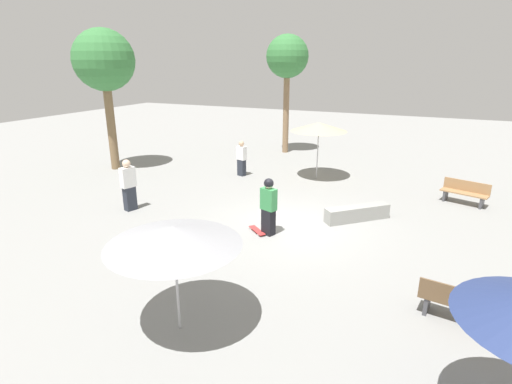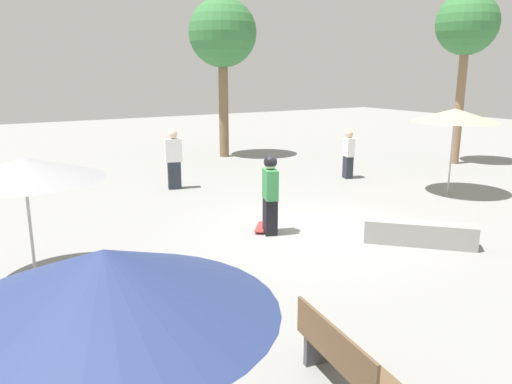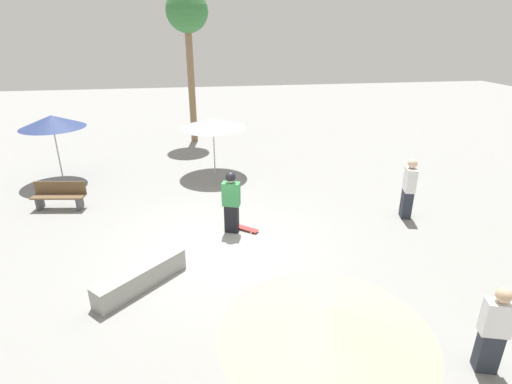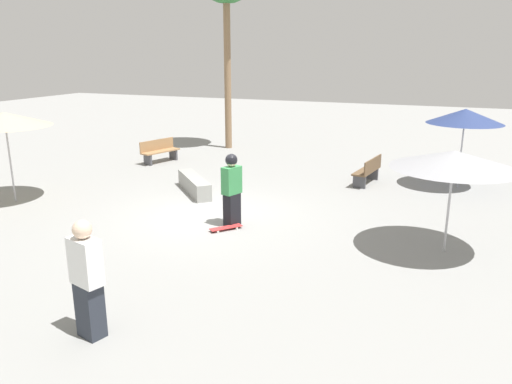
{
  "view_description": "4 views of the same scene",
  "coord_description": "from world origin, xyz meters",
  "views": [
    {
      "loc": [
        3.92,
        -11.07,
        5.02
      ],
      "look_at": [
        -0.84,
        -0.66,
        1.25
      ],
      "focal_mm": 28.0,
      "sensor_mm": 36.0,
      "label": 1
    },
    {
      "loc": [
        8.48,
        -6.58,
        3.51
      ],
      "look_at": [
        -0.76,
        -0.91,
        0.89
      ],
      "focal_mm": 35.0,
      "sensor_mm": 36.0,
      "label": 2
    },
    {
      "loc": [
        0.54,
        9.12,
        5.32
      ],
      "look_at": [
        -0.97,
        -0.27,
        1.36
      ],
      "focal_mm": 28.0,
      "sensor_mm": 36.0,
      "label": 3
    },
    {
      "loc": [
        -10.83,
        -5.59,
        4.1
      ],
      "look_at": [
        -0.23,
        -1.35,
        0.86
      ],
      "focal_mm": 35.0,
      "sensor_mm": 36.0,
      "label": 4
    }
  ],
  "objects": [
    {
      "name": "shade_umbrella_tan",
      "position": [
        -0.79,
        5.78,
        2.31
      ],
      "size": [
        2.45,
        2.45,
        2.5
      ],
      "color": "#B7B7BC",
      "rests_on": "ground_plane"
    },
    {
      "name": "shade_umbrella_grey",
      "position": [
        -0.22,
        -5.64,
        1.99
      ],
      "size": [
        2.54,
        2.54,
        2.17
      ],
      "color": "#B7B7BC",
      "rests_on": "ground_plane"
    },
    {
      "name": "skateboard",
      "position": [
        -0.75,
        -0.79,
        0.06
      ],
      "size": [
        0.75,
        0.66,
        0.07
      ],
      "rotation": [
        0.0,
        0.0,
        2.45
      ],
      "color": "red",
      "rests_on": "ground_plane"
    },
    {
      "name": "bystander_far",
      "position": [
        -5.62,
        -0.87,
        0.91
      ],
      "size": [
        0.41,
        0.56,
        1.82
      ],
      "rotation": [
        0.0,
        0.0,
        4.42
      ],
      "color": "#282D38",
      "rests_on": "ground_plane"
    },
    {
      "name": "skater_main",
      "position": [
        -0.37,
        -0.78,
        0.95
      ],
      "size": [
        0.53,
        0.4,
        1.77
      ],
      "rotation": [
        0.0,
        0.0,
        2.81
      ],
      "color": "black",
      "rests_on": "ground_plane"
    },
    {
      "name": "bench_near",
      "position": [
        4.79,
        -3.18,
        0.43
      ],
      "size": [
        1.65,
        0.68,
        0.85
      ],
      "rotation": [
        0.0,
        0.0,
        6.13
      ],
      "color": "#47474C",
      "rests_on": "ground_plane"
    },
    {
      "name": "shade_umbrella_navy",
      "position": [
        5.46,
        -5.86,
        2.2
      ],
      "size": [
        2.25,
        2.25,
        2.42
      ],
      "color": "#B7B7BC",
      "rests_on": "ground_plane"
    },
    {
      "name": "palm_tree_far_back",
      "position": [
        0.48,
        -10.64,
        5.72
      ],
      "size": [
        1.89,
        1.89,
        6.91
      ],
      "color": "#896B4C",
      "rests_on": "ground_plane"
    },
    {
      "name": "concrete_ledge",
      "position": [
        1.86,
        1.47,
        0.24
      ],
      "size": [
        1.92,
        1.86,
        0.49
      ],
      "rotation": [
        0.0,
        0.0,
        0.76
      ],
      "color": "gray",
      "rests_on": "ground_plane"
    },
    {
      "name": "bystander_watching",
      "position": [
        -4.04,
        4.74,
        0.8
      ],
      "size": [
        0.49,
        0.37,
        1.61
      ],
      "rotation": [
        0.0,
        0.0,
        2.83
      ],
      "color": "#282D38",
      "rests_on": "ground_plane"
    },
    {
      "name": "ground_plane",
      "position": [
        0.0,
        0.0,
        0.0
      ],
      "size": [
        60.0,
        60.0,
        0.0
      ],
      "primitive_type": "plane",
      "color": "gray"
    }
  ]
}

